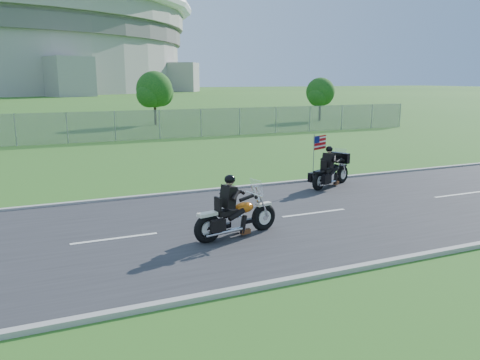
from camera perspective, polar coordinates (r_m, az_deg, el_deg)
name	(u,v)px	position (r m, az deg, el deg)	size (l,w,h in m)	color
ground	(189,231)	(13.00, -6.22, -6.14)	(420.00, 420.00, 0.00)	#29591C
road	(189,230)	(12.99, -6.22, -6.06)	(120.00, 8.00, 0.04)	#28282B
curb_north	(155,196)	(16.76, -10.26, -1.88)	(120.00, 0.18, 0.12)	#9E9B93
curb_south	(249,288)	(9.44, 1.15, -13.06)	(120.00, 0.18, 0.12)	#9E9B93
fence	(15,130)	(32.01, -25.71, 5.53)	(60.00, 0.03, 2.00)	gray
tree_fence_near	(155,91)	(42.96, -10.35, 10.59)	(3.52, 3.28, 4.75)	#382316
tree_fence_far	(320,94)	(47.37, 9.78, 10.35)	(3.08, 2.87, 4.20)	#382316
motorcycle_lead	(235,218)	(12.23, -0.58, -4.59)	(2.53, 0.95, 1.71)	black
motorcycle_follow	(331,173)	(18.21, 11.02, 0.85)	(2.26, 1.29, 2.01)	black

